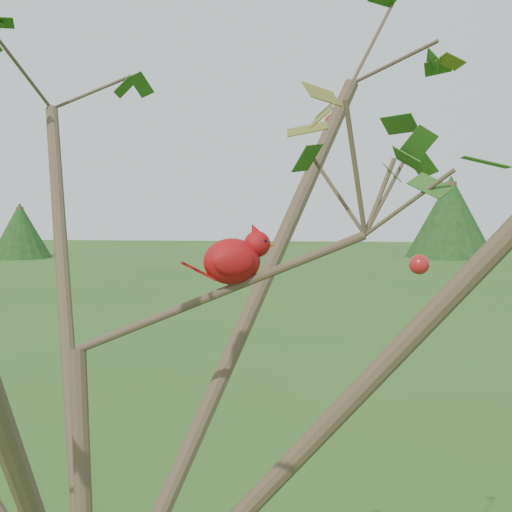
# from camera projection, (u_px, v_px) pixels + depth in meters

# --- Properties ---
(crabapple_tree) EXTENTS (2.35, 2.05, 2.95)m
(crabapple_tree) POSITION_uv_depth(u_px,v_px,m) (89.00, 277.00, 1.22)
(crabapple_tree) COLOR #3F2F21
(crabapple_tree) RESTS_ON ground
(cardinal) EXTENTS (0.19, 0.12, 0.14)m
(cardinal) POSITION_uv_depth(u_px,v_px,m) (235.00, 259.00, 1.29)
(cardinal) COLOR #A20D11
(cardinal) RESTS_ON ground
(distant_trees) EXTENTS (37.90, 10.67, 3.61)m
(distant_trees) POSITION_uv_depth(u_px,v_px,m) (261.00, 223.00, 26.17)
(distant_trees) COLOR #3F2F21
(distant_trees) RESTS_ON ground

